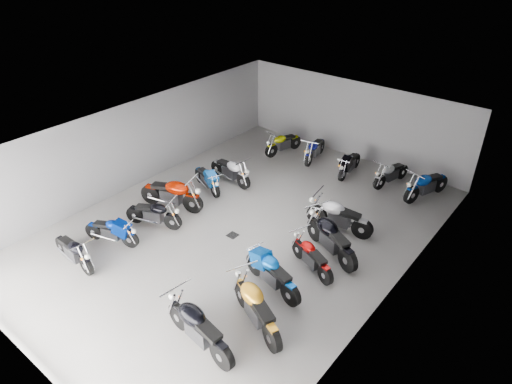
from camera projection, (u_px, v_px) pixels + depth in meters
ground at (243, 228)px, 14.85m from camera, size 14.00×14.00×0.00m
wall_back at (353, 119)px, 18.69m from camera, size 10.00×0.10×3.20m
wall_left at (139, 143)px, 16.73m from camera, size 0.10×14.00×3.20m
wall_right at (395, 249)px, 11.33m from camera, size 0.10×14.00×3.20m
ceiling at (241, 138)px, 13.20m from camera, size 10.00×14.00×0.04m
drain_grate at (233, 235)px, 14.51m from camera, size 0.32×0.32×0.01m
motorcycle_left_a at (74, 251)px, 13.07m from camera, size 1.95×0.40×0.85m
motorcycle_left_b at (112, 231)px, 13.96m from camera, size 1.81×0.75×0.82m
motorcycle_left_c at (154, 214)px, 14.74m from camera, size 1.88×0.85×0.87m
motorcycle_left_d at (172, 194)px, 15.62m from camera, size 2.31×0.88×1.05m
motorcycle_left_e at (207, 179)px, 16.77m from camera, size 1.80×0.75×0.82m
motorcycle_left_f at (231, 170)px, 17.22m from camera, size 2.08×0.47×0.91m
motorcycle_right_a at (198, 328)px, 10.50m from camera, size 2.32×0.54×1.02m
motorcycle_right_b at (256, 308)px, 11.05m from camera, size 2.17×1.09×1.02m
motorcycle_right_c at (272, 273)px, 12.20m from camera, size 2.14×0.66×0.95m
motorcycle_right_d at (311, 257)px, 12.89m from camera, size 1.79×0.81×0.83m
motorcycle_right_e at (331, 238)px, 13.44m from camera, size 2.23×1.09×1.04m
motorcycle_right_f at (339, 216)px, 14.49m from camera, size 2.24×0.54×0.98m
motorcycle_back_b at (283, 143)px, 19.42m from camera, size 0.57×1.93×0.86m
motorcycle_back_c at (315, 149)px, 18.87m from camera, size 0.56×1.97×0.87m
motorcycle_back_d at (349, 164)px, 17.79m from camera, size 0.42×1.90×0.83m
motorcycle_back_e at (391, 173)px, 17.12m from camera, size 0.57×1.89×0.84m
motorcycle_back_f at (426, 185)px, 16.25m from camera, size 0.84×2.08×0.95m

